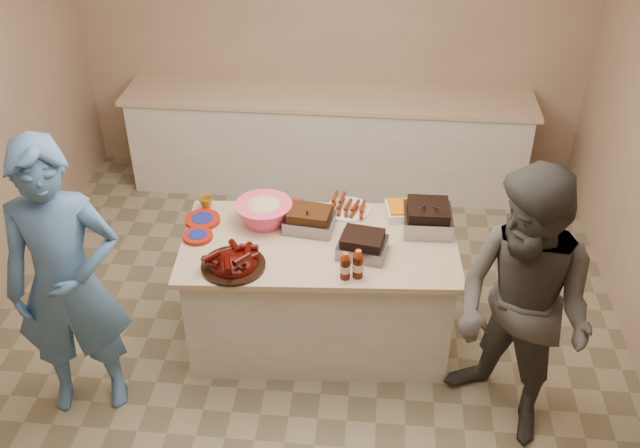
# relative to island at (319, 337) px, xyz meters

# --- Properties ---
(room) EXTENTS (4.50, 5.00, 2.70)m
(room) POSITION_rel_island_xyz_m (-0.12, -0.12, 0.00)
(room) COLOR tan
(room) RESTS_ON ground
(back_counter) EXTENTS (3.60, 0.64, 0.90)m
(back_counter) POSITION_rel_island_xyz_m (-0.12, 2.08, 0.45)
(back_counter) COLOR silver
(back_counter) RESTS_ON ground
(island) EXTENTS (1.81, 1.04, 0.83)m
(island) POSITION_rel_island_xyz_m (0.00, 0.00, 0.00)
(island) COLOR silver
(island) RESTS_ON ground
(rib_platter) EXTENTS (0.48, 0.48, 0.16)m
(rib_platter) POSITION_rel_island_xyz_m (-0.49, -0.31, 0.83)
(rib_platter) COLOR #450602
(rib_platter) RESTS_ON island
(pulled_pork_tray) EXTENTS (0.34, 0.27, 0.09)m
(pulled_pork_tray) POSITION_rel_island_xyz_m (-0.08, 0.13, 0.83)
(pulled_pork_tray) COLOR #47230F
(pulled_pork_tray) RESTS_ON island
(brisket_tray) EXTENTS (0.33, 0.29, 0.09)m
(brisket_tray) POSITION_rel_island_xyz_m (0.28, -0.10, 0.83)
(brisket_tray) COLOR black
(brisket_tray) RESTS_ON island
(roasting_pan) EXTENTS (0.32, 0.32, 0.12)m
(roasting_pan) POSITION_rel_island_xyz_m (0.68, 0.21, 0.83)
(roasting_pan) COLOR gray
(roasting_pan) RESTS_ON island
(coleslaw_bowl) EXTENTS (0.40, 0.40, 0.26)m
(coleslaw_bowl) POSITION_rel_island_xyz_m (-0.38, 0.17, 0.83)
(coleslaw_bowl) COLOR #FF4C76
(coleslaw_bowl) RESTS_ON island
(sausage_plate) EXTENTS (0.34, 0.34, 0.05)m
(sausage_plate) POSITION_rel_island_xyz_m (0.16, 0.38, 0.83)
(sausage_plate) COLOR silver
(sausage_plate) RESTS_ON island
(mac_cheese_dish) EXTENTS (0.34, 0.27, 0.08)m
(mac_cheese_dish) POSITION_rel_island_xyz_m (0.57, 0.36, 0.83)
(mac_cheese_dish) COLOR orange
(mac_cheese_dish) RESTS_ON island
(bbq_bottle_a) EXTENTS (0.07, 0.07, 0.19)m
(bbq_bottle_a) POSITION_rel_island_xyz_m (0.26, -0.33, 0.83)
(bbq_bottle_a) COLOR #3F1206
(bbq_bottle_a) RESTS_ON island
(bbq_bottle_b) EXTENTS (0.07, 0.07, 0.18)m
(bbq_bottle_b) POSITION_rel_island_xyz_m (0.19, -0.35, 0.83)
(bbq_bottle_b) COLOR #3F1206
(bbq_bottle_b) RESTS_ON island
(mustard_bottle) EXTENTS (0.04, 0.04, 0.11)m
(mustard_bottle) POSITION_rel_island_xyz_m (-0.16, 0.07, 0.83)
(mustard_bottle) COLOR #DF9901
(mustard_bottle) RESTS_ON island
(sauce_bowl) EXTENTS (0.15, 0.05, 0.14)m
(sauce_bowl) POSITION_rel_island_xyz_m (-0.05, 0.26, 0.83)
(sauce_bowl) COLOR silver
(sauce_bowl) RESTS_ON island
(plate_stack_large) EXTENTS (0.25, 0.25, 0.03)m
(plate_stack_large) POSITION_rel_island_xyz_m (-0.79, 0.15, 0.83)
(plate_stack_large) COLOR #98180B
(plate_stack_large) RESTS_ON island
(plate_stack_small) EXTENTS (0.21, 0.21, 0.03)m
(plate_stack_small) POSITION_rel_island_xyz_m (-0.78, -0.04, 0.83)
(plate_stack_small) COLOR #98180B
(plate_stack_small) RESTS_ON island
(plastic_cup) EXTENTS (0.10, 0.09, 0.09)m
(plastic_cup) POSITION_rel_island_xyz_m (-0.80, 0.31, 0.83)
(plastic_cup) COLOR #926515
(plastic_cup) RESTS_ON island
(basket_stack) EXTENTS (0.20, 0.16, 0.09)m
(basket_stack) POSITION_rel_island_xyz_m (-0.27, 0.30, 0.83)
(basket_stack) COLOR #98180B
(basket_stack) RESTS_ON island
(guest_blue) EXTENTS (1.09, 1.94, 0.44)m
(guest_blue) POSITION_rel_island_xyz_m (-1.37, -0.67, 0.00)
(guest_blue) COLOR #4A77AD
(guest_blue) RESTS_ON ground
(guest_gray) EXTENTS (1.86, 1.81, 0.66)m
(guest_gray) POSITION_rel_island_xyz_m (1.18, -0.61, 0.00)
(guest_gray) COLOR #4D4B46
(guest_gray) RESTS_ON ground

